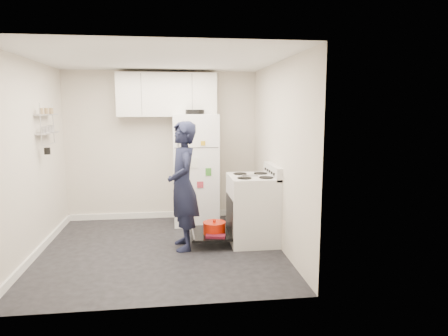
{
  "coord_description": "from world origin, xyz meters",
  "views": [
    {
      "loc": [
        0.17,
        -5.24,
        1.89
      ],
      "look_at": [
        0.89,
        0.28,
        1.05
      ],
      "focal_mm": 32.0,
      "sensor_mm": 36.0,
      "label": 1
    }
  ],
  "objects": [
    {
      "name": "electric_range",
      "position": [
        1.26,
        0.15,
        0.47
      ],
      "size": [
        0.66,
        0.76,
        1.1
      ],
      "color": "silver",
      "rests_on": "ground"
    },
    {
      "name": "wall_shelf_rack",
      "position": [
        -1.52,
        0.49,
        1.68
      ],
      "size": [
        0.14,
        0.6,
        0.61
      ],
      "color": "#B2B2B7",
      "rests_on": "room"
    },
    {
      "name": "open_oven_door",
      "position": [
        0.7,
        0.12,
        0.2
      ],
      "size": [
        0.55,
        0.7,
        0.24
      ],
      "color": "black",
      "rests_on": "ground"
    },
    {
      "name": "refrigerator",
      "position": [
        0.54,
        1.25,
        0.9
      ],
      "size": [
        0.72,
        0.74,
        1.86
      ],
      "color": "white",
      "rests_on": "ground"
    },
    {
      "name": "person",
      "position": [
        0.3,
        0.02,
        0.86
      ],
      "size": [
        0.49,
        0.68,
        1.72
      ],
      "primitive_type": "imported",
      "rotation": [
        0.0,
        0.0,
        -1.44
      ],
      "color": "black",
      "rests_on": "ground"
    },
    {
      "name": "room",
      "position": [
        -0.03,
        0.03,
        1.21
      ],
      "size": [
        3.21,
        3.21,
        2.51
      ],
      "color": "black",
      "rests_on": "ground"
    },
    {
      "name": "upper_cabinets",
      "position": [
        0.1,
        1.43,
        2.1
      ],
      "size": [
        1.6,
        0.33,
        0.7
      ],
      "primitive_type": "cube",
      "color": "silver",
      "rests_on": "room"
    }
  ]
}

